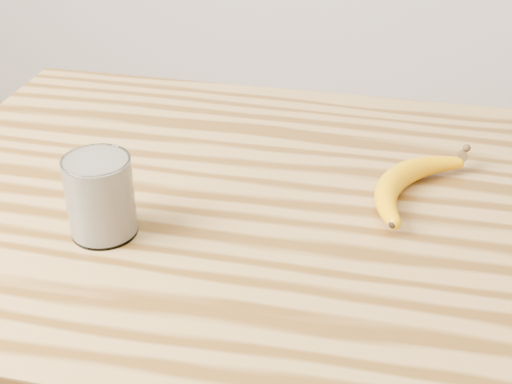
# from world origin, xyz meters

# --- Properties ---
(table) EXTENTS (1.20, 0.80, 0.90)m
(table) POSITION_xyz_m (0.00, 0.00, 0.77)
(table) COLOR olive
(table) RESTS_ON ground
(smoothie_glass) EXTENTS (0.09, 0.09, 0.11)m
(smoothie_glass) POSITION_xyz_m (-0.25, -0.13, 0.96)
(smoothie_glass) COLOR white
(smoothie_glass) RESTS_ON table
(banana) EXTENTS (0.23, 0.32, 0.04)m
(banana) POSITION_xyz_m (0.13, 0.06, 0.92)
(banana) COLOR #E19300
(banana) RESTS_ON table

